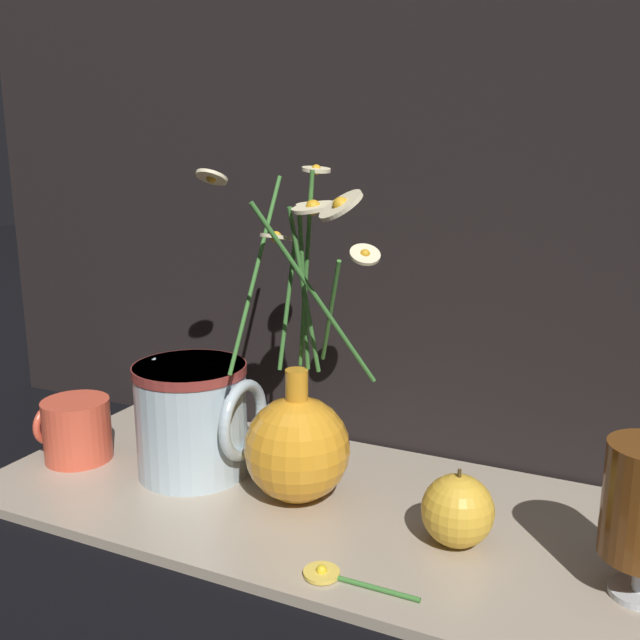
{
  "coord_description": "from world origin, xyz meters",
  "views": [
    {
      "loc": [
        0.32,
        -0.7,
        0.42
      ],
      "look_at": [
        -0.01,
        0.0,
        0.23
      ],
      "focal_mm": 40.0,
      "sensor_mm": 36.0,
      "label": 1
    }
  ],
  "objects": [
    {
      "name": "ground_plane",
      "position": [
        0.0,
        0.0,
        0.0
      ],
      "size": [
        6.0,
        6.0,
        0.0
      ],
      "primitive_type": "plane",
      "color": "black"
    },
    {
      "name": "shelf",
      "position": [
        0.0,
        0.0,
        0.01
      ],
      "size": [
        0.85,
        0.36,
        0.01
      ],
      "color": "tan",
      "rests_on": "ground_plane"
    },
    {
      "name": "backdrop_wall",
      "position": [
        0.0,
        0.19,
        0.55
      ],
      "size": [
        1.35,
        0.02,
        1.1
      ],
      "color": "black",
      "rests_on": "ground_plane"
    },
    {
      "name": "vase_with_flowers",
      "position": [
        -0.04,
        -0.01,
        0.09
      ],
      "size": [
        0.25,
        0.2,
        0.39
      ],
      "color": "orange",
      "rests_on": "shelf"
    },
    {
      "name": "yellow_mug",
      "position": [
        -0.36,
        -0.03,
        0.05
      ],
      "size": [
        0.1,
        0.09,
        0.08
      ],
      "color": "#DB5138",
      "rests_on": "shelf"
    },
    {
      "name": "ceramic_pitcher",
      "position": [
        -0.19,
        0.0,
        0.09
      ],
      "size": [
        0.17,
        0.14,
        0.16
      ],
      "color": "silver",
      "rests_on": "shelf"
    },
    {
      "name": "orange_fruit",
      "position": [
        0.16,
        -0.03,
        0.05
      ],
      "size": [
        0.08,
        0.08,
        0.08
      ],
      "color": "gold",
      "rests_on": "shelf"
    },
    {
      "name": "loose_daisy",
      "position": [
        0.07,
        -0.14,
        0.02
      ],
      "size": [
        0.12,
        0.04,
        0.01
      ],
      "color": "#3D7A33",
      "rests_on": "shelf"
    }
  ]
}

